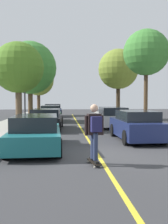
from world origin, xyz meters
TOP-DOWN VIEW (x-y plane):
  - ground at (0.00, 0.00)m, footprint 80.00×80.00m
  - center_line at (0.00, 4.00)m, footprint 0.12×39.20m
  - parked_car_left_nearest at (-2.23, 1.06)m, footprint 2.01×4.56m
  - parked_car_left_near at (-2.23, 7.58)m, footprint 2.11×4.62m
  - parked_car_left_far at (-2.23, 13.69)m, footprint 1.95×4.62m
  - parked_car_left_farthest at (-2.23, 19.63)m, footprint 1.93×4.04m
  - parked_car_right_nearest at (2.23, 2.98)m, footprint 1.86×4.09m
  - parked_car_right_near at (2.23, 8.92)m, footprint 2.01×4.61m
  - street_tree_left_nearest at (-3.95, 7.73)m, footprint 3.19×3.19m
  - street_tree_left_near at (-3.95, 13.78)m, footprint 4.48×4.48m
  - street_tree_left_far at (-3.95, 21.68)m, footprint 3.50×3.50m
  - street_tree_right_nearest at (3.95, 6.91)m, footprint 2.82×2.82m
  - street_tree_right_near at (3.95, 15.03)m, footprint 3.70×3.70m
  - fire_hydrant at (-3.73, 4.56)m, footprint 0.20×0.20m
  - streetlamp at (-3.98, 10.67)m, footprint 0.36×0.24m
  - skateboard at (-0.29, -1.45)m, footprint 0.36×0.87m
  - skateboarder at (-0.28, -1.49)m, footprint 0.59×0.71m

SIDE VIEW (x-z plane):
  - ground at x=0.00m, z-range 0.00..0.00m
  - center_line at x=0.00m, z-range 0.00..0.01m
  - skateboard at x=-0.29m, z-range 0.04..0.14m
  - fire_hydrant at x=-3.73m, z-range 0.14..0.84m
  - parked_car_left_near at x=-2.23m, z-range -0.01..1.30m
  - parked_car_left_nearest at x=-2.23m, z-range -0.01..1.31m
  - parked_car_left_far at x=-2.23m, z-range -0.02..1.35m
  - parked_car_right_near at x=2.23m, z-range -0.01..1.36m
  - parked_car_right_nearest at x=2.23m, z-range -0.01..1.38m
  - parked_car_left_farthest at x=-2.23m, z-range 0.00..1.38m
  - skateboarder at x=-0.28m, z-range 0.21..1.89m
  - streetlamp at x=-3.98m, z-range 0.54..5.66m
  - street_tree_left_nearest at x=-3.95m, z-range 1.19..6.55m
  - street_tree_left_far at x=-3.95m, z-range 1.21..6.89m
  - street_tree_left_near at x=-3.95m, z-range 1.23..7.92m
  - street_tree_right_near at x=3.95m, z-range 1.47..7.87m
  - street_tree_right_nearest at x=3.95m, z-range 1.74..7.81m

